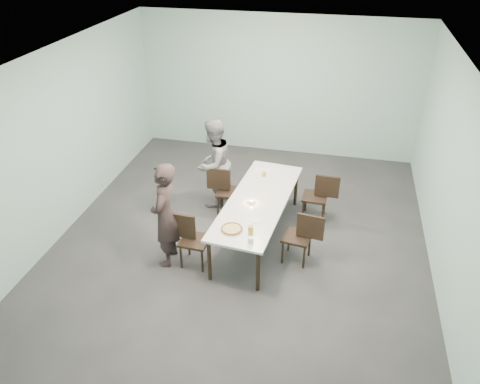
% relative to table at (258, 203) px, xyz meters
% --- Properties ---
extents(ground, '(7.00, 7.00, 0.00)m').
position_rel_table_xyz_m(ground, '(-0.24, -0.07, -0.69)').
color(ground, '#333335').
rests_on(ground, ground).
extents(room_shell, '(6.02, 7.02, 3.01)m').
position_rel_table_xyz_m(room_shell, '(-0.24, -0.07, 1.33)').
color(room_shell, '#A0C9C3').
rests_on(room_shell, ground).
extents(table, '(1.16, 2.68, 0.75)m').
position_rel_table_xyz_m(table, '(0.00, 0.00, 0.00)').
color(table, white).
rests_on(table, ground).
extents(chair_near_left, '(0.62, 0.44, 0.87)m').
position_rel_table_xyz_m(chair_near_left, '(-0.89, -0.86, -0.19)').
color(chair_near_left, black).
rests_on(chair_near_left, ground).
extents(chair_far_left, '(0.62, 0.43, 0.87)m').
position_rel_table_xyz_m(chair_far_left, '(-0.72, 0.65, -0.19)').
color(chair_far_left, black).
rests_on(chair_far_left, ground).
extents(chair_near_right, '(0.64, 0.48, 0.87)m').
position_rel_table_xyz_m(chair_near_right, '(0.78, -0.44, -0.19)').
color(chair_near_right, black).
rests_on(chair_near_right, ground).
extents(chair_far_right, '(0.62, 0.44, 0.87)m').
position_rel_table_xyz_m(chair_far_right, '(0.94, 0.81, -0.19)').
color(chair_far_right, black).
rests_on(chair_far_right, ground).
extents(diner_near, '(0.45, 0.64, 1.69)m').
position_rel_table_xyz_m(diner_near, '(-1.24, -0.89, 0.15)').
color(diner_near, black).
rests_on(diner_near, ground).
extents(diner_far, '(0.87, 0.97, 1.65)m').
position_rel_table_xyz_m(diner_far, '(-0.99, 0.91, 0.13)').
color(diner_far, slate).
rests_on(diner_far, ground).
extents(pizza, '(0.34, 0.34, 0.04)m').
position_rel_table_xyz_m(pizza, '(-0.22, -0.91, 0.08)').
color(pizza, white).
rests_on(pizza, table).
extents(side_plate, '(0.18, 0.18, 0.01)m').
position_rel_table_xyz_m(side_plate, '(0.08, -0.59, 0.06)').
color(side_plate, white).
rests_on(side_plate, table).
extents(beer_glass, '(0.08, 0.08, 0.15)m').
position_rel_table_xyz_m(beer_glass, '(0.07, -0.96, 0.13)').
color(beer_glass, gold).
rests_on(beer_glass, table).
extents(water_tumbler, '(0.08, 0.08, 0.09)m').
position_rel_table_xyz_m(water_tumbler, '(0.11, -1.14, 0.10)').
color(water_tumbler, silver).
rests_on(water_tumbler, table).
extents(tealight, '(0.06, 0.06, 0.05)m').
position_rel_table_xyz_m(tealight, '(-0.08, -0.13, 0.08)').
color(tealight, silver).
rests_on(tealight, table).
extents(amber_tumbler, '(0.07, 0.07, 0.08)m').
position_rel_table_xyz_m(amber_tumbler, '(-0.05, 0.79, 0.10)').
color(amber_tumbler, gold).
rests_on(amber_tumbler, table).
extents(menu, '(0.32, 0.25, 0.01)m').
position_rel_table_xyz_m(menu, '(-0.11, 0.96, 0.06)').
color(menu, silver).
rests_on(menu, table).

